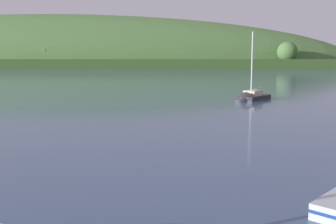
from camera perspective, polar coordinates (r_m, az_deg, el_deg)
name	(u,v)px	position (r m, az deg, el deg)	size (l,w,h in m)	color
far_shoreline_hill	(52,67)	(246.19, -16.21, 6.21)	(487.60, 101.57, 60.93)	#314A21
sailboat_far_left	(251,99)	(55.51, 11.68, 1.82)	(6.15, 6.74, 10.37)	#232328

